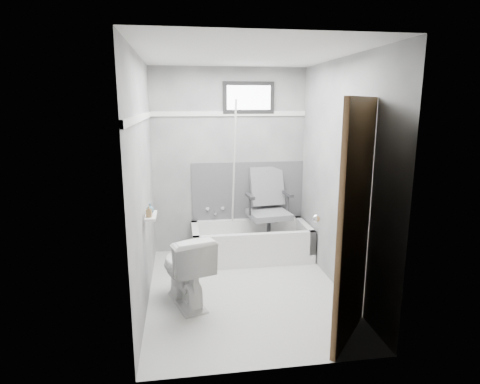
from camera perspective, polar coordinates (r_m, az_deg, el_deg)
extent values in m
plane|color=silver|center=(4.39, 0.69, -13.85)|extent=(2.60, 2.60, 0.00)
plane|color=silver|center=(3.96, 0.79, 19.03)|extent=(2.60, 2.60, 0.00)
cube|color=slate|center=(5.28, -1.53, 4.33)|extent=(2.00, 0.02, 2.40)
cube|color=slate|center=(2.76, 5.06, -3.28)|extent=(2.00, 0.02, 2.40)
cube|color=slate|center=(3.97, -13.65, 1.27)|extent=(0.02, 2.60, 2.40)
cube|color=slate|center=(4.28, 14.08, 2.04)|extent=(0.02, 2.60, 2.40)
imported|color=white|center=(4.04, -7.77, -10.77)|extent=(0.62, 0.83, 0.72)
cube|color=#4C4C4F|center=(5.37, 1.16, 0.15)|extent=(1.50, 0.02, 0.78)
cube|color=white|center=(5.21, -1.55, 11.08)|extent=(2.00, 0.02, 0.06)
cube|color=white|center=(3.90, -13.93, 10.24)|extent=(0.02, 2.60, 0.06)
cylinder|color=silver|center=(5.07, -0.89, 2.28)|extent=(0.02, 0.48, 1.90)
cube|color=white|center=(3.92, -12.55, -3.33)|extent=(0.10, 0.32, 0.02)
imported|color=#95764A|center=(3.83, -12.83, -2.71)|extent=(0.06, 0.06, 0.11)
imported|color=slate|center=(3.96, -12.68, -2.27)|extent=(0.09, 0.09, 0.10)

